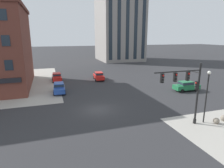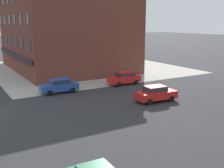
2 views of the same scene
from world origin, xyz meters
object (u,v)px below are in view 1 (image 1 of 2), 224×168
traffic_signal_main (188,85)px  street_lamp_corner_near (207,91)px  car_main_northbound_far (57,77)px  car_main_northbound_near (99,76)px  car_main_southbound_near (59,87)px  bollard_sphere_curb_a (216,121)px  car_cross_eastbound (186,86)px  bollard_sphere_curb_b (224,118)px

traffic_signal_main → street_lamp_corner_near: bearing=-7.3°
street_lamp_corner_near → car_main_northbound_far: 29.61m
traffic_signal_main → car_main_northbound_far: 28.42m
car_main_northbound_near → car_main_southbound_near: same height
traffic_signal_main → car_main_northbound_near: traffic_signal_main is taller
traffic_signal_main → bollard_sphere_curb_a: size_ratio=9.96×
car_main_northbound_far → street_lamp_corner_near: bearing=-61.3°
street_lamp_corner_near → car_main_northbound_far: street_lamp_corner_near is taller
car_main_northbound_near → car_main_southbound_near: size_ratio=1.01×
car_main_southbound_near → car_cross_eastbound: same height
traffic_signal_main → car_main_southbound_near: bearing=126.1°
bollard_sphere_curb_a → bollard_sphere_curb_b: 1.42m
car_main_northbound_far → car_main_southbound_near: (-0.09, -9.12, 0.00)m
traffic_signal_main → bollard_sphere_curb_b: 6.19m
street_lamp_corner_near → car_main_northbound_far: (-14.17, 25.87, -2.65)m
street_lamp_corner_near → car_cross_eastbound: bearing=59.7°
traffic_signal_main → street_lamp_corner_near: 2.39m
bollard_sphere_curb_b → car_main_northbound_near: size_ratio=0.15×
car_cross_eastbound → traffic_signal_main: bearing=-129.0°
car_main_southbound_near → car_main_northbound_far: bearing=89.5°
car_main_northbound_far → car_cross_eastbound: same height
street_lamp_corner_near → car_main_northbound_far: bearing=118.7°
traffic_signal_main → car_main_northbound_near: (-3.32, 23.92, -3.38)m
street_lamp_corner_near → car_main_northbound_near: size_ratio=1.26×
traffic_signal_main → bollard_sphere_curb_b: bearing=-7.8°
car_cross_eastbound → bollard_sphere_curb_a: bearing=-114.7°
street_lamp_corner_near → car_main_northbound_near: (-5.57, 24.21, -2.65)m
car_main_northbound_near → car_cross_eastbound: (12.07, -13.09, 0.00)m
street_lamp_corner_near → bollard_sphere_curb_a: bearing=-32.6°
traffic_signal_main → car_main_northbound_far: traffic_signal_main is taller
car_main_northbound_near → car_main_northbound_far: (-8.60, 1.66, 0.00)m
bollard_sphere_curb_a → street_lamp_corner_near: (-1.07, 0.69, 3.23)m
car_cross_eastbound → bollard_sphere_curb_b: bearing=-109.4°
car_main_northbound_far → car_cross_eastbound: 25.39m
car_main_northbound_far → car_cross_eastbound: size_ratio=0.99×
bollard_sphere_curb_a → car_main_northbound_near: size_ratio=0.15×
car_main_northbound_near → car_main_northbound_far: same height
street_lamp_corner_near → car_main_southbound_near: 22.15m
bollard_sphere_curb_a → car_main_northbound_near: bearing=104.9°
traffic_signal_main → car_main_northbound_far: size_ratio=1.49×
bollard_sphere_curb_a → car_main_southbound_near: car_main_southbound_near is taller
bollard_sphere_curb_b → street_lamp_corner_near: (-2.46, 0.36, 3.23)m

